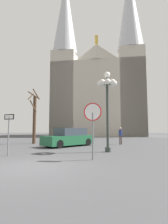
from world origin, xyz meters
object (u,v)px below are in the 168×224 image
(street_lamp, at_px, (107,92))
(pedestrian_walking, at_px, (120,134))
(cathedral, at_px, (98,83))
(stop_sign, at_px, (93,119))
(parked_car_far_green, at_px, (69,138))
(bare_tree, at_px, (34,117))
(parked_car_near_black, at_px, (65,135))
(one_way_arrow_sign, at_px, (9,128))

(street_lamp, height_order, pedestrian_walking, street_lamp)
(cathedral, relative_size, stop_sign, 13.45)
(stop_sign, height_order, parked_car_far_green, stop_sign)
(parked_car_far_green, relative_size, pedestrian_walking, 2.84)
(cathedral, relative_size, street_lamp, 7.01)
(cathedral, height_order, parked_car_far_green, cathedral)
(bare_tree, height_order, pedestrian_walking, bare_tree)
(cathedral, relative_size, parked_car_near_black, 8.14)
(pedestrian_walking, bearing_deg, bare_tree, 178.09)
(cathedral, height_order, bare_tree, cathedral)
(stop_sign, bearing_deg, pedestrian_walking, 74.17)
(bare_tree, relative_size, parked_car_near_black, 1.22)
(stop_sign, relative_size, bare_tree, 0.50)
(one_way_arrow_sign, bearing_deg, cathedral, 80.01)
(street_lamp, distance_m, pedestrian_walking, 6.54)
(stop_sign, height_order, one_way_arrow_sign, stop_sign)
(parked_car_near_black, relative_size, pedestrian_walking, 2.79)
(cathedral, bearing_deg, pedestrian_walking, -84.91)
(parked_car_near_black, distance_m, parked_car_far_green, 8.64)
(pedestrian_walking, bearing_deg, one_way_arrow_sign, -132.53)
(cathedral, bearing_deg, street_lamp, -89.21)
(bare_tree, xyz_separation_m, parked_car_far_green, (3.92, -2.27, -1.92))
(street_lamp, height_order, parked_car_near_black, street_lamp)
(cathedral, xyz_separation_m, bare_tree, (-6.63, -21.35, -9.00))
(pedestrian_walking, bearing_deg, cathedral, 95.09)
(stop_sign, relative_size, one_way_arrow_sign, 1.20)
(cathedral, relative_size, pedestrian_walking, 22.67)
(parked_car_near_black, bearing_deg, stop_sign, -75.14)
(one_way_arrow_sign, bearing_deg, bare_tree, 100.27)
(cathedral, bearing_deg, parked_car_near_black, -106.63)
(bare_tree, distance_m, parked_car_near_black, 6.81)
(bare_tree, height_order, parked_car_near_black, bare_tree)
(parked_car_far_green, bearing_deg, street_lamp, -49.85)
(stop_sign, relative_size, parked_car_far_green, 0.59)
(cathedral, distance_m, one_way_arrow_sign, 31.52)
(stop_sign, xyz_separation_m, parked_car_far_green, (-2.18, 6.66, -1.23))
(cathedral, relative_size, parked_car_far_green, 7.99)
(one_way_arrow_sign, relative_size, bare_tree, 0.41)
(stop_sign, height_order, street_lamp, street_lamp)
(one_way_arrow_sign, distance_m, parked_car_far_green, 6.31)
(street_lamp, height_order, bare_tree, bare_tree)
(parked_car_near_black, distance_m, pedestrian_walking, 9.14)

